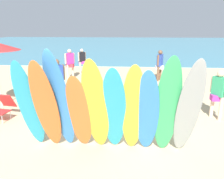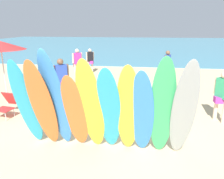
# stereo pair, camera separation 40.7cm
# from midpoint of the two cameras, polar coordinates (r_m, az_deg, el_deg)

# --- Properties ---
(ground) EXTENTS (60.00, 60.00, 0.00)m
(ground) POSITION_cam_midpoint_polar(r_m,az_deg,el_deg) (19.44, 5.91, 7.32)
(ground) COLOR #D3BC8C
(ocean_water) EXTENTS (60.00, 40.00, 0.02)m
(ocean_water) POSITION_cam_midpoint_polar(r_m,az_deg,el_deg) (36.21, 6.99, 11.30)
(ocean_water) COLOR teal
(ocean_water) RESTS_ON ground
(surfboard_rack) EXTENTS (3.85, 0.07, 0.63)m
(surfboard_rack) POSITION_cam_midpoint_polar(r_m,az_deg,el_deg) (5.77, 0.52, -8.47)
(surfboard_rack) COLOR brown
(surfboard_rack) RESTS_ON ground
(surfboard_teal_0) EXTENTS (0.52, 1.03, 2.28)m
(surfboard_teal_0) POSITION_cam_midpoint_polar(r_m,az_deg,el_deg) (5.43, -18.74, -3.85)
(surfboard_teal_0) COLOR #289EC6
(surfboard_teal_0) RESTS_ON ground
(surfboard_orange_1) EXTENTS (0.55, 1.09, 2.30)m
(surfboard_orange_1) POSITION_cam_midpoint_polar(r_m,az_deg,el_deg) (5.21, -14.97, -4.27)
(surfboard_orange_1) COLOR orange
(surfboard_orange_1) RESTS_ON ground
(surfboard_blue_2) EXTENTS (0.57, 1.07, 2.50)m
(surfboard_blue_2) POSITION_cam_midpoint_polar(r_m,az_deg,el_deg) (5.14, -11.76, -3.15)
(surfboard_blue_2) COLOR #337AD1
(surfboard_blue_2) RESTS_ON ground
(surfboard_orange_3) EXTENTS (0.58, 0.87, 1.96)m
(surfboard_orange_3) POSITION_cam_midpoint_polar(r_m,az_deg,el_deg) (5.18, -7.10, -5.94)
(surfboard_orange_3) COLOR orange
(surfboard_orange_3) RESTS_ON ground
(surfboard_yellow_4) EXTENTS (0.64, 1.03, 2.32)m
(surfboard_yellow_4) POSITION_cam_midpoint_polar(r_m,az_deg,el_deg) (4.95, -3.01, -4.64)
(surfboard_yellow_4) COLOR yellow
(surfboard_yellow_4) RESTS_ON ground
(surfboard_teal_5) EXTENTS (0.54, 0.98, 2.16)m
(surfboard_teal_5) POSITION_cam_midpoint_polar(r_m,az_deg,el_deg) (4.96, 1.53, -5.65)
(surfboard_teal_5) COLOR #289EC6
(surfboard_teal_5) RESTS_ON ground
(surfboard_yellow_6) EXTENTS (0.53, 0.88, 2.21)m
(surfboard_yellow_6) POSITION_cam_midpoint_polar(r_m,az_deg,el_deg) (4.93, 6.43, -5.53)
(surfboard_yellow_6) COLOR yellow
(surfboard_yellow_6) RESTS_ON ground
(surfboard_blue_7) EXTENTS (0.60, 0.89, 2.11)m
(surfboard_blue_7) POSITION_cam_midpoint_polar(r_m,az_deg,el_deg) (4.95, 9.91, -6.23)
(surfboard_blue_7) COLOR #337AD1
(surfboard_blue_7) RESTS_ON ground
(surfboard_green_8) EXTENTS (0.56, 0.93, 2.40)m
(surfboard_green_8) POSITION_cam_midpoint_polar(r_m,az_deg,el_deg) (4.89, 14.93, -5.04)
(surfboard_green_8) COLOR #38B266
(surfboard_green_8) RESTS_ON ground
(surfboard_grey_9) EXTENTS (0.50, 1.10, 2.38)m
(surfboard_grey_9) POSITION_cam_midpoint_polar(r_m,az_deg,el_deg) (4.90, 19.90, -5.56)
(surfboard_grey_9) COLOR #999EA3
(surfboard_grey_9) RESTS_ON ground
(beachgoer_near_rack) EXTENTS (0.41, 0.52, 1.59)m
(beachgoer_near_rack) POSITION_cam_midpoint_polar(r_m,az_deg,el_deg) (7.68, 27.52, -0.87)
(beachgoer_near_rack) COLOR beige
(beachgoer_near_rack) RESTS_ON ground
(beachgoer_midbeach) EXTENTS (0.46, 0.47, 1.64)m
(beachgoer_midbeach) POSITION_cam_midpoint_polar(r_m,az_deg,el_deg) (12.89, -7.85, 7.10)
(beachgoer_midbeach) COLOR beige
(beachgoer_midbeach) RESTS_ON ground
(beachgoer_photographing) EXTENTS (0.49, 0.50, 1.72)m
(beachgoer_photographing) POSITION_cam_midpoint_polar(r_m,az_deg,el_deg) (8.65, -11.44, 2.89)
(beachgoer_photographing) COLOR brown
(beachgoer_photographing) RESTS_ON ground
(beachgoer_by_water) EXTENTS (0.43, 0.56, 1.64)m
(beachgoer_by_water) POSITION_cam_midpoint_polar(r_m,az_deg,el_deg) (12.32, 14.70, 6.31)
(beachgoer_by_water) COLOR brown
(beachgoer_by_water) RESTS_ON ground
(beachgoer_strolling) EXTENTS (0.42, 0.44, 1.52)m
(beachgoer_strolling) POSITION_cam_midpoint_polar(r_m,az_deg,el_deg) (14.15, -4.75, 7.69)
(beachgoer_strolling) COLOR beige
(beachgoer_strolling) RESTS_ON ground
(beach_chair_red) EXTENTS (0.62, 0.82, 0.79)m
(beach_chair_red) POSITION_cam_midpoint_polar(r_m,az_deg,el_deg) (8.07, -23.57, -3.32)
(beach_chair_red) COLOR #B7B7BC
(beach_chair_red) RESTS_ON ground
(beach_umbrella) EXTENTS (1.75, 1.75, 2.37)m
(beach_umbrella) POSITION_cam_midpoint_polar(r_m,az_deg,el_deg) (8.98, -25.22, 10.05)
(beach_umbrella) COLOR silver
(beach_umbrella) RESTS_ON ground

